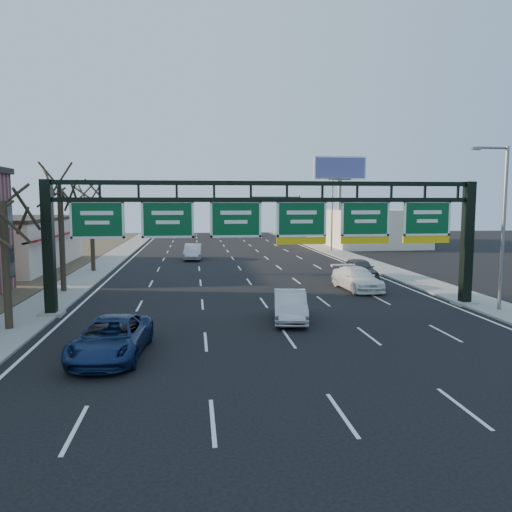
{
  "coord_description": "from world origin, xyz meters",
  "views": [
    {
      "loc": [
        -4.12,
        -19.22,
        6.02
      ],
      "look_at": [
        -0.88,
        6.66,
        3.2
      ],
      "focal_mm": 35.0,
      "sensor_mm": 36.0,
      "label": 1
    }
  ],
  "objects": [
    {
      "name": "ground",
      "position": [
        0.0,
        0.0,
        0.0
      ],
      "size": [
        160.0,
        160.0,
        0.0
      ],
      "primitive_type": "plane",
      "color": "black",
      "rests_on": "ground"
    },
    {
      "name": "sidewalk_left",
      "position": [
        -12.8,
        20.0,
        0.06
      ],
      "size": [
        3.0,
        120.0,
        0.12
      ],
      "primitive_type": "cube",
      "color": "gray",
      "rests_on": "ground"
    },
    {
      "name": "sidewalk_right",
      "position": [
        12.8,
        20.0,
        0.06
      ],
      "size": [
        3.0,
        120.0,
        0.12
      ],
      "primitive_type": "cube",
      "color": "gray",
      "rests_on": "ground"
    },
    {
      "name": "lane_markings",
      "position": [
        0.0,
        20.0,
        0.01
      ],
      "size": [
        21.6,
        120.0,
        0.01
      ],
      "primitive_type": "cube",
      "color": "white",
      "rests_on": "ground"
    },
    {
      "name": "sign_gantry",
      "position": [
        0.16,
        8.0,
        4.63
      ],
      "size": [
        24.6,
        1.2,
        7.2
      ],
      "color": "black",
      "rests_on": "ground"
    },
    {
      "name": "cream_strip",
      "position": [
        -21.48,
        29.0,
        2.36
      ],
      "size": [
        10.9,
        18.4,
        4.7
      ],
      "color": "beige",
      "rests_on": "ground"
    },
    {
      "name": "building_right_distant",
      "position": [
        20.0,
        50.0,
        2.5
      ],
      "size": [
        12.0,
        20.0,
        5.0
      ],
      "primitive_type": "cube",
      "color": "beige",
      "rests_on": "ground"
    },
    {
      "name": "tree_gantry",
      "position": [
        -12.8,
        5.0,
        7.11
      ],
      "size": [
        3.6,
        3.6,
        8.48
      ],
      "color": "#2F261A",
      "rests_on": "sidewalk_left"
    },
    {
      "name": "tree_mid",
      "position": [
        -12.8,
        15.0,
        7.85
      ],
      "size": [
        3.6,
        3.6,
        9.24
      ],
      "color": "#2F261A",
      "rests_on": "sidewalk_left"
    },
    {
      "name": "tree_far",
      "position": [
        -12.8,
        25.0,
        7.48
      ],
      "size": [
        3.6,
        3.6,
        8.86
      ],
      "color": "#2F261A",
      "rests_on": "sidewalk_left"
    },
    {
      "name": "streetlight_near",
      "position": [
        12.47,
        6.0,
        5.08
      ],
      "size": [
        2.15,
        0.22,
        9.0
      ],
      "color": "slate",
      "rests_on": "sidewalk_right"
    },
    {
      "name": "streetlight_far",
      "position": [
        12.47,
        40.0,
        5.08
      ],
      "size": [
        2.15,
        0.22,
        9.0
      ],
      "color": "slate",
      "rests_on": "sidewalk_right"
    },
    {
      "name": "billboard_right",
      "position": [
        15.0,
        44.98,
        9.06
      ],
      "size": [
        7.0,
        0.5,
        12.0
      ],
      "color": "slate",
      "rests_on": "ground"
    },
    {
      "name": "traffic_signal_mast",
      "position": [
        5.69,
        55.0,
        5.5
      ],
      "size": [
        10.16,
        0.54,
        7.0
      ],
      "color": "black",
      "rests_on": "ground"
    },
    {
      "name": "car_blue_suv",
      "position": [
        -7.37,
        0.3,
        0.76
      ],
      "size": [
        2.96,
        5.66,
        1.52
      ],
      "primitive_type": "imported",
      "rotation": [
        0.0,
        0.0,
        -0.08
      ],
      "color": "navy",
      "rests_on": "ground"
    },
    {
      "name": "car_silver_sedan",
      "position": [
        0.71,
        5.34,
        0.76
      ],
      "size": [
        2.27,
        4.79,
        1.52
      ],
      "primitive_type": "imported",
      "rotation": [
        0.0,
        0.0,
        -0.15
      ],
      "color": "#A8A9AD",
      "rests_on": "ground"
    },
    {
      "name": "car_white_wagon",
      "position": [
        7.03,
        13.69,
        0.77
      ],
      "size": [
        2.73,
        5.49,
        1.53
      ],
      "primitive_type": "imported",
      "rotation": [
        0.0,
        0.0,
        0.11
      ],
      "color": "white",
      "rests_on": "ground"
    },
    {
      "name": "car_grey_far",
      "position": [
        8.77,
        18.24,
        0.81
      ],
      "size": [
        2.02,
        4.81,
        1.62
      ],
      "primitive_type": "imported",
      "rotation": [
        0.0,
        0.0,
        -0.02
      ],
      "color": "#3A3C3F",
      "rests_on": "ground"
    },
    {
      "name": "car_silver_distant",
      "position": [
        -4.23,
        33.49,
        0.82
      ],
      "size": [
        2.0,
        5.05,
        1.64
      ],
      "primitive_type": "imported",
      "rotation": [
        0.0,
        0.0,
        -0.05
      ],
      "color": "#B1B1B6",
      "rests_on": "ground"
    }
  ]
}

